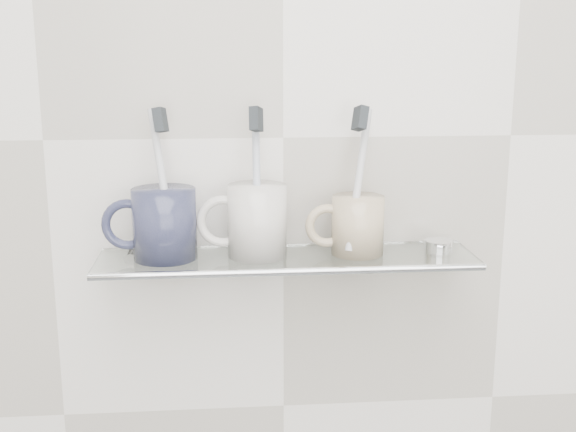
{
  "coord_description": "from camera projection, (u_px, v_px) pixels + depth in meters",
  "views": [
    {
      "loc": [
        -0.08,
        0.12,
        1.37
      ],
      "look_at": [
        0.0,
        1.04,
        1.15
      ],
      "focal_mm": 45.0,
      "sensor_mm": 36.0,
      "label": 1
    }
  ],
  "objects": [
    {
      "name": "toothbrush_right",
      "position": [
        359.0,
        179.0,
        0.95
      ],
      "size": [
        0.05,
        0.07,
        0.18
      ],
      "primitive_type": "cylinder",
      "rotation": [
        -0.27,
        0.25,
        0.23
      ],
      "color": "silver",
      "rests_on": "mug_right"
    },
    {
      "name": "bristles_right",
      "position": [
        360.0,
        118.0,
        0.93
      ],
      "size": [
        0.02,
        0.03,
        0.04
      ],
      "primitive_type": "cube",
      "rotation": [
        -0.27,
        0.25,
        0.23
      ],
      "color": "#23272B",
      "rests_on": "toothbrush_right"
    },
    {
      "name": "mug_left_handle",
      "position": [
        127.0,
        224.0,
        0.93
      ],
      "size": [
        0.07,
        0.01,
        0.07
      ],
      "primitive_type": "torus",
      "rotation": [
        1.57,
        0.0,
        0.0
      ],
      "color": "#20233D",
      "rests_on": "mug_left"
    },
    {
      "name": "mug_left",
      "position": [
        165.0,
        224.0,
        0.94
      ],
      "size": [
        0.11,
        0.11,
        0.09
      ],
      "primitive_type": "cylinder",
      "rotation": [
        0.0,
        0.0,
        -0.33
      ],
      "color": "#20233D",
      "rests_on": "shelf_glass"
    },
    {
      "name": "chrome_cap",
      "position": [
        438.0,
        246.0,
        0.98
      ],
      "size": [
        0.04,
        0.04,
        0.02
      ],
      "primitive_type": "cylinder",
      "color": "silver",
      "rests_on": "shelf_glass"
    },
    {
      "name": "toothbrush_center",
      "position": [
        257.0,
        181.0,
        0.94
      ],
      "size": [
        0.01,
        0.06,
        0.19
      ],
      "primitive_type": "cylinder",
      "rotation": [
        -0.24,
        -0.09,
        -0.36
      ],
      "color": "#ACBACF",
      "rests_on": "mug_center"
    },
    {
      "name": "wall_back",
      "position": [
        283.0,
        138.0,
        0.98
      ],
      "size": [
        2.5,
        0.0,
        2.5
      ],
      "primitive_type": "plane",
      "rotation": [
        1.57,
        0.0,
        0.0
      ],
      "color": "silver",
      "rests_on": "ground"
    },
    {
      "name": "bracket_left",
      "position": [
        132.0,
        261.0,
        0.99
      ],
      "size": [
        0.02,
        0.03,
        0.02
      ],
      "primitive_type": "cylinder",
      "rotation": [
        1.57,
        0.0,
        0.0
      ],
      "color": "silver",
      "rests_on": "wall_back"
    },
    {
      "name": "mug_center_handle",
      "position": [
        223.0,
        221.0,
        0.94
      ],
      "size": [
        0.07,
        0.01,
        0.07
      ],
      "primitive_type": "torus",
      "rotation": [
        1.57,
        0.0,
        0.0
      ],
      "color": "silver",
      "rests_on": "mug_center"
    },
    {
      "name": "bristles_center",
      "position": [
        256.0,
        119.0,
        0.92
      ],
      "size": [
        0.02,
        0.03,
        0.04
      ],
      "primitive_type": "cube",
      "rotation": [
        -0.24,
        -0.09,
        -0.36
      ],
      "color": "#23272B",
      "rests_on": "toothbrush_center"
    },
    {
      "name": "toothbrush_left",
      "position": [
        163.0,
        182.0,
        0.92
      ],
      "size": [
        0.04,
        0.05,
        0.19
      ],
      "primitive_type": "cylinder",
      "rotation": [
        -0.16,
        -0.18,
        -0.21
      ],
      "color": "silver",
      "rests_on": "mug_left"
    },
    {
      "name": "bristles_left",
      "position": [
        160.0,
        120.0,
        0.91
      ],
      "size": [
        0.02,
        0.03,
        0.03
      ],
      "primitive_type": "cube",
      "rotation": [
        -0.16,
        -0.18,
        -0.21
      ],
      "color": "#23272B",
      "rests_on": "toothbrush_left"
    },
    {
      "name": "mug_right_handle",
      "position": [
        327.0,
        226.0,
        0.96
      ],
      "size": [
        0.06,
        0.01,
        0.06
      ],
      "primitive_type": "torus",
      "rotation": [
        1.57,
        0.0,
        0.0
      ],
      "color": "beige",
      "rests_on": "mug_right"
    },
    {
      "name": "mug_right",
      "position": [
        358.0,
        225.0,
        0.96
      ],
      "size": [
        0.09,
        0.09,
        0.08
      ],
      "primitive_type": "cylinder",
      "rotation": [
        0.0,
        0.0,
        0.37
      ],
      "color": "beige",
      "rests_on": "shelf_glass"
    },
    {
      "name": "shelf_glass",
      "position": [
        287.0,
        259.0,
        0.96
      ],
      "size": [
        0.5,
        0.12,
        0.01
      ],
      "primitive_type": "cube",
      "color": "silver",
      "rests_on": "wall_back"
    },
    {
      "name": "shelf_rail",
      "position": [
        291.0,
        272.0,
        0.9
      ],
      "size": [
        0.5,
        0.01,
        0.01
      ],
      "primitive_type": "cylinder",
      "rotation": [
        0.0,
        1.57,
        0.0
      ],
      "color": "silver",
      "rests_on": "shelf_glass"
    },
    {
      "name": "bracket_right",
      "position": [
        432.0,
        253.0,
        1.02
      ],
      "size": [
        0.02,
        0.03,
        0.02
      ],
      "primitive_type": "cylinder",
      "rotation": [
        1.57,
        0.0,
        0.0
      ],
      "color": "silver",
      "rests_on": "wall_back"
    },
    {
      "name": "mug_center",
      "position": [
        257.0,
        221.0,
        0.95
      ],
      "size": [
        0.09,
        0.09,
        0.1
      ],
      "primitive_type": "cylinder",
      "rotation": [
        0.0,
        0.0,
        0.2
      ],
      "color": "silver",
      "rests_on": "shelf_glass"
    }
  ]
}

